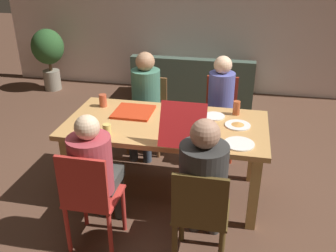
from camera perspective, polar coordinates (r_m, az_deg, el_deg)
ground_plane at (r=3.89m, az=-0.30°, el=-9.91°), size 20.00×20.00×0.00m
back_wall at (r=6.34m, az=5.89°, el=17.43°), size 7.02×0.12×2.72m
dining_table at (r=3.54m, az=-0.33°, el=-0.97°), size 1.90×0.96×0.78m
chair_0 at (r=4.40m, az=8.03°, el=1.92°), size 0.38×0.39×0.93m
person_0 at (r=4.19m, az=8.05°, el=3.68°), size 0.29×0.47×1.22m
chair_1 at (r=2.83m, az=4.99°, el=-13.62°), size 0.41×0.38×0.89m
person_1 at (r=2.79m, az=5.51°, el=-8.07°), size 0.35×0.55×1.23m
chair_2 at (r=4.54m, az=-3.04°, el=2.68°), size 0.43×0.45×0.86m
person_2 at (r=4.32m, az=-3.59°, el=4.66°), size 0.34×0.54×1.22m
chair_3 at (r=3.00m, az=-12.02°, el=-10.55°), size 0.41×0.39×0.92m
person_3 at (r=3.02m, az=-11.22°, el=-6.33°), size 0.34×0.55×1.17m
pizza_box_0 at (r=3.71m, az=-5.33°, el=2.18°), size 0.38×0.38×0.02m
pizza_box_1 at (r=3.25m, az=2.86°, el=-0.53°), size 0.38×0.55×0.37m
plate_0 at (r=3.49m, az=10.68°, el=0.17°), size 0.24×0.24×0.03m
plate_1 at (r=3.64m, az=7.12°, el=1.51°), size 0.21×0.21×0.01m
plate_2 at (r=3.17m, az=10.90°, el=-2.70°), size 0.26×0.26×0.01m
plate_3 at (r=3.73m, az=1.89°, el=2.32°), size 0.26×0.26×0.01m
drinking_glass_0 at (r=3.89m, az=-9.98°, el=3.89°), size 0.08×0.08×0.13m
drinking_glass_1 at (r=3.28m, az=-9.38°, el=-0.57°), size 0.07×0.07×0.10m
drinking_glass_2 at (r=3.70m, az=10.50°, el=2.76°), size 0.07×0.07×0.14m
couch at (r=5.95m, az=4.02°, el=6.18°), size 1.84×0.90×0.81m
potted_plant at (r=6.72m, az=-17.96°, el=10.86°), size 0.54×0.54×1.06m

